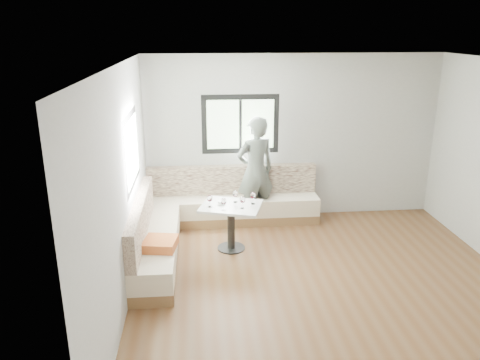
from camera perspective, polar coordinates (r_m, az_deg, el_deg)
name	(u,v)px	position (r m, az deg, el deg)	size (l,w,h in m)	color
room	(325,181)	(5.78, 10.37, -0.17)	(5.01, 5.01, 2.81)	brown
banquette	(202,219)	(7.40, -4.69, -4.70)	(2.90, 2.80, 0.95)	brown
table	(231,216)	(6.96, -1.10, -4.43)	(1.01, 0.89, 0.70)	black
person	(255,171)	(7.77, 1.89, 1.10)	(0.67, 0.44, 1.84)	#58605A
olive_ramekin	(222,202)	(6.94, -2.24, -2.73)	(0.11, 0.11, 0.05)	white
wine_glass_a	(210,199)	(6.79, -3.71, -2.30)	(0.08, 0.08, 0.18)	white
wine_glass_b	(224,202)	(6.67, -2.01, -2.66)	(0.08, 0.08, 0.18)	white
wine_glass_c	(243,200)	(6.72, 0.32, -2.47)	(0.08, 0.08, 0.18)	white
wine_glass_d	(235,194)	(6.96, -0.58, -1.74)	(0.08, 0.08, 0.18)	white
wine_glass_e	(253,196)	(6.89, 1.58, -1.94)	(0.08, 0.08, 0.18)	white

